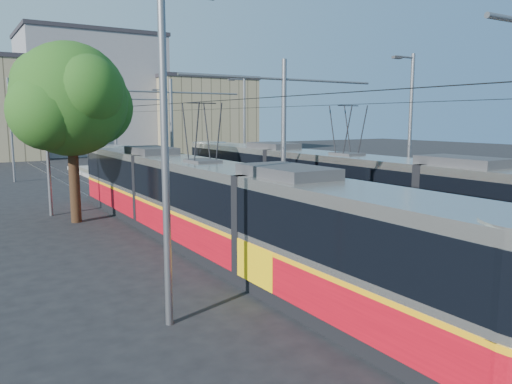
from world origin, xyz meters
TOP-DOWN VIEW (x-y plane):
  - ground at (0.00, 0.00)m, footprint 160.00×160.00m
  - platform at (0.00, 17.00)m, footprint 4.00×50.00m
  - tactile_strip_left at (-1.45, 17.00)m, footprint 0.70×50.00m
  - tactile_strip_right at (1.45, 17.00)m, footprint 0.70×50.00m
  - rails at (0.00, 17.00)m, footprint 8.71×70.00m
  - track_arrow at (-3.60, -3.00)m, footprint 1.20×5.00m
  - tram_left at (-3.60, 8.18)m, footprint 2.43×27.69m
  - tram_right at (3.60, 8.16)m, footprint 2.43×30.01m
  - catenary at (0.00, 14.15)m, footprint 9.20×70.00m
  - street_lamps at (-0.00, 21.00)m, footprint 15.18×38.22m
  - shelter at (0.52, 15.32)m, footprint 0.71×1.08m
  - tree at (-6.42, 15.87)m, footprint 5.81×5.37m
  - building_centre at (6.00, 64.00)m, footprint 18.36×14.28m
  - building_right at (20.00, 58.00)m, footprint 14.28×10.20m

SIDE VIEW (x-z plane):
  - ground at x=0.00m, z-range 0.00..0.00m
  - track_arrow at x=-3.60m, z-range 0.00..0.01m
  - rails at x=0.00m, z-range 0.00..0.03m
  - platform at x=0.00m, z-range 0.00..0.30m
  - tactile_strip_left at x=-1.45m, z-range 0.30..0.31m
  - tactile_strip_right at x=1.45m, z-range 0.30..0.31m
  - shelter at x=0.52m, z-range 0.35..2.63m
  - tram_left at x=-3.60m, z-range -1.04..4.46m
  - tram_right at x=3.60m, z-range -0.89..4.61m
  - street_lamps at x=0.00m, z-range 0.18..8.18m
  - catenary at x=0.00m, z-range 1.02..8.02m
  - building_right at x=20.00m, z-range 0.01..10.88m
  - tree at x=-6.42m, z-range 1.49..9.93m
  - building_centre at x=6.00m, z-range 0.01..16.47m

